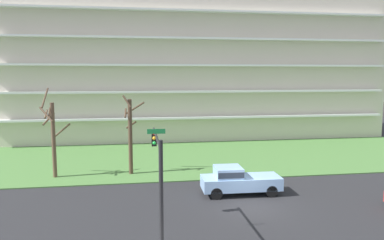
% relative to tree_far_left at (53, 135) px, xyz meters
% --- Properties ---
extents(ground, '(160.00, 160.00, 0.00)m').
position_rel_tree_far_left_xyz_m(ground, '(13.56, -8.61, -3.47)').
color(ground, '#232326').
extents(grass_lawn_strip, '(80.00, 16.00, 0.08)m').
position_rel_tree_far_left_xyz_m(grass_lawn_strip, '(13.56, 5.39, -3.43)').
color(grass_lawn_strip, '#477238').
rests_on(grass_lawn_strip, ground).
extents(apartment_building, '(49.66, 11.61, 18.62)m').
position_rel_tree_far_left_xyz_m(apartment_building, '(13.56, 18.71, 5.84)').
color(apartment_building, beige).
rests_on(apartment_building, ground).
extents(tree_far_left, '(2.24, 2.25, 7.18)m').
position_rel_tree_far_left_xyz_m(tree_far_left, '(0.00, 0.00, 0.00)').
color(tree_far_left, brown).
rests_on(tree_far_left, ground).
extents(tree_left, '(1.84, 1.86, 6.59)m').
position_rel_tree_far_left_xyz_m(tree_left, '(6.04, 0.14, -0.05)').
color(tree_left, '#4C3828').
rests_on(tree_left, ground).
extents(pickup_blue_near_left, '(5.45, 2.14, 1.95)m').
position_rel_tree_far_left_xyz_m(pickup_blue_near_left, '(13.36, -6.11, -2.46)').
color(pickup_blue_near_left, '#8CB2E0').
rests_on(pickup_blue_near_left, ground).
extents(traffic_signal_mast, '(0.90, 6.07, 5.58)m').
position_rel_tree_far_left_xyz_m(traffic_signal_mast, '(7.52, -13.00, 0.42)').
color(traffic_signal_mast, black).
rests_on(traffic_signal_mast, ground).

